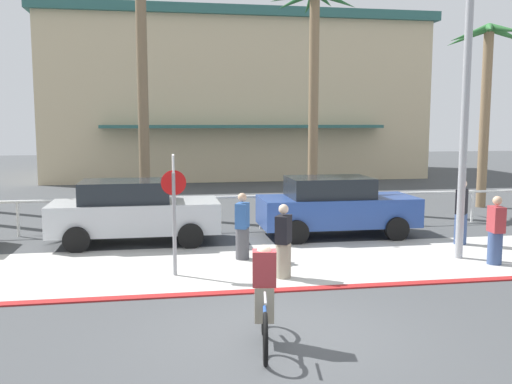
# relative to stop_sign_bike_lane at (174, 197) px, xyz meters

# --- Properties ---
(ground_plane) EXTENTS (80.00, 80.00, 0.00)m
(ground_plane) POSITION_rel_stop_sign_bike_lane_xyz_m (1.55, 6.39, -1.68)
(ground_plane) COLOR #424447
(sidewalk_strip) EXTENTS (44.00, 4.00, 0.02)m
(sidewalk_strip) POSITION_rel_stop_sign_bike_lane_xyz_m (1.55, 0.59, -1.67)
(sidewalk_strip) COLOR beige
(sidewalk_strip) RESTS_ON ground
(curb_paint) EXTENTS (44.00, 0.24, 0.03)m
(curb_paint) POSITION_rel_stop_sign_bike_lane_xyz_m (1.55, -1.41, -1.66)
(curb_paint) COLOR maroon
(curb_paint) RESTS_ON ground
(building_backdrop) EXTENTS (21.97, 12.14, 9.30)m
(building_backdrop) POSITION_rel_stop_sign_bike_lane_xyz_m (4.21, 23.76, 2.99)
(building_backdrop) COLOR beige
(building_backdrop) RESTS_ON ground
(rail_fence) EXTENTS (25.64, 0.08, 1.04)m
(rail_fence) POSITION_rel_stop_sign_bike_lane_xyz_m (1.55, 4.89, -0.84)
(rail_fence) COLOR white
(rail_fence) RESTS_ON ground
(stop_sign_bike_lane) EXTENTS (0.52, 0.56, 2.56)m
(stop_sign_bike_lane) POSITION_rel_stop_sign_bike_lane_xyz_m (0.00, 0.00, 0.00)
(stop_sign_bike_lane) COLOR gray
(stop_sign_bike_lane) RESTS_ON ground
(streetlight_curb) EXTENTS (0.24, 2.54, 7.50)m
(streetlight_curb) POSITION_rel_stop_sign_bike_lane_xyz_m (6.69, 0.17, 2.60)
(streetlight_curb) COLOR #9EA0A5
(streetlight_curb) RESTS_ON ground
(palm_tree_4) EXTENTS (3.26, 3.06, 8.03)m
(palm_tree_4) POSITION_rel_stop_sign_bike_lane_xyz_m (5.29, 8.45, 4.33)
(palm_tree_4) COLOR #846B4C
(palm_tree_4) RESTS_ON ground
(palm_tree_5) EXTENTS (3.26, 3.14, 6.85)m
(palm_tree_5) POSITION_rel_stop_sign_bike_lane_xyz_m (11.79, 7.90, 3.34)
(palm_tree_5) COLOR #846B4C
(palm_tree_5) RESTS_ON ground
(car_silver_1) EXTENTS (4.40, 2.02, 1.69)m
(car_silver_1) POSITION_rel_stop_sign_bike_lane_xyz_m (-1.00, 3.45, -0.81)
(car_silver_1) COLOR #B2B7BC
(car_silver_1) RESTS_ON ground
(car_blue_2) EXTENTS (4.40, 2.02, 1.69)m
(car_blue_2) POSITION_rel_stop_sign_bike_lane_xyz_m (4.60, 3.46, -0.81)
(car_blue_2) COLOR #284793
(car_blue_2) RESTS_ON ground
(cyclist_blue_0) EXTENTS (0.38, 1.81, 1.50)m
(cyclist_blue_0) POSITION_rel_stop_sign_bike_lane_xyz_m (1.18, -3.93, -0.98)
(cyclist_blue_0) COLOR black
(cyclist_blue_0) RESTS_ON ground
(pedestrian_0) EXTENTS (0.35, 0.42, 1.58)m
(pedestrian_0) POSITION_rel_stop_sign_bike_lane_xyz_m (7.18, -0.28, -0.95)
(pedestrian_0) COLOR #384C7A
(pedestrian_0) RESTS_ON ground
(pedestrian_1) EXTENTS (0.45, 0.47, 1.74)m
(pedestrian_1) POSITION_rel_stop_sign_bike_lane_xyz_m (7.52, 1.81, -0.87)
(pedestrian_1) COLOR #384C7A
(pedestrian_1) RESTS_ON ground
(pedestrian_2) EXTENTS (0.42, 0.47, 1.59)m
(pedestrian_2) POSITION_rel_stop_sign_bike_lane_xyz_m (1.60, 1.16, -0.95)
(pedestrian_2) COLOR #4C4C51
(pedestrian_2) RESTS_ON ground
(pedestrian_3) EXTENTS (0.43, 0.48, 1.56)m
(pedestrian_3) POSITION_rel_stop_sign_bike_lane_xyz_m (2.21, -0.57, -0.97)
(pedestrian_3) COLOR gray
(pedestrian_3) RESTS_ON ground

